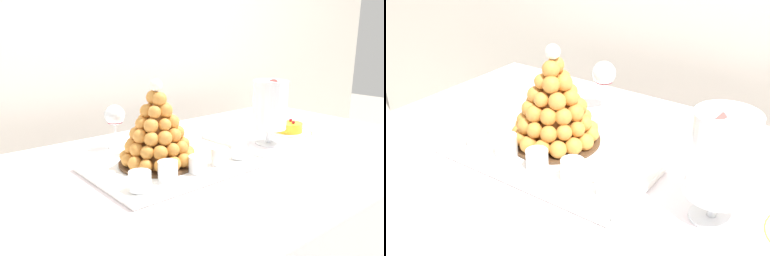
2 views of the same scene
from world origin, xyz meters
TOP-DOWN VIEW (x-y plane):
  - backdrop_wall at (0.00, 0.87)m, footprint 4.80×0.10m
  - buffet_table at (0.00, 0.00)m, footprint 1.67×1.02m
  - serving_tray at (-0.23, 0.01)m, footprint 0.55×0.37m
  - croquembouche at (-0.27, 0.06)m, footprint 0.25×0.25m
  - dessert_cup_left at (-0.43, -0.08)m, footprint 0.06×0.06m
  - dessert_cup_mid_left at (-0.33, -0.08)m, footprint 0.06×0.06m
  - dessert_cup_centre at (-0.22, -0.08)m, footprint 0.06×0.06m
  - dessert_cup_mid_right at (-0.12, -0.07)m, footprint 0.06×0.06m
  - dessert_cup_right at (-0.03, -0.07)m, footprint 0.05×0.05m
  - macaron_goblet at (0.20, -0.01)m, footprint 0.13×0.13m
  - fruit_tart_plate at (0.39, 0.04)m, footprint 0.20×0.20m
  - wine_glass at (-0.28, 0.32)m, footprint 0.08×0.08m

SIDE VIEW (x-z plane):
  - buffet_table at x=0.00m, z-range 0.28..1.05m
  - serving_tray at x=-0.23m, z-range 0.75..0.78m
  - fruit_tart_plate at x=0.39m, z-range 0.75..0.81m
  - dessert_cup_left at x=-0.43m, z-range 0.77..0.82m
  - dessert_cup_centre at x=-0.22m, z-range 0.77..0.82m
  - dessert_cup_right at x=-0.03m, z-range 0.77..0.82m
  - dessert_cup_mid_right at x=-0.12m, z-range 0.77..0.82m
  - dessert_cup_mid_left at x=-0.33m, z-range 0.77..0.83m
  - croquembouche at x=-0.27m, z-range 0.74..1.01m
  - wine_glass at x=-0.28m, z-range 0.80..0.96m
  - macaron_goblet at x=0.20m, z-range 0.79..1.04m
  - backdrop_wall at x=0.00m, z-range 0.00..2.50m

